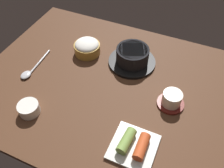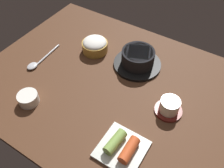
{
  "view_description": "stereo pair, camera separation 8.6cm",
  "coord_description": "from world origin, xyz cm",
  "views": [
    {
      "loc": [
        25.03,
        -54.53,
        69.66
      ],
      "look_at": [
        2.0,
        -2.0,
        5.0
      ],
      "focal_mm": 38.17,
      "sensor_mm": 36.0,
      "label": 1
    },
    {
      "loc": [
        32.65,
        -50.48,
        69.66
      ],
      "look_at": [
        2.0,
        -2.0,
        5.0
      ],
      "focal_mm": 38.17,
      "sensor_mm": 36.0,
      "label": 2
    }
  ],
  "objects": [
    {
      "name": "spoon",
      "position": [
        -31.38,
        -6.63,
        2.61
      ],
      "size": [
        3.6,
        18.56,
        1.35
      ],
      "color": "#B7B7BC",
      "rests_on": "dining_table"
    },
    {
      "name": "side_bowl_near",
      "position": [
        -19.75,
        -22.61,
        4.03
      ],
      "size": [
        7.19,
        7.19,
        3.79
      ],
      "color": "white",
      "rests_on": "dining_table"
    },
    {
      "name": "dining_table",
      "position": [
        0.0,
        0.0,
        1.0
      ],
      "size": [
        100.0,
        76.0,
        2.0
      ],
      "primitive_type": "cube",
      "color": "#4C2D1C",
      "rests_on": "ground"
    },
    {
      "name": "tea_cup_with_saucer",
      "position": [
        23.63,
        -0.11,
        4.61
      ],
      "size": [
        9.57,
        9.57,
        5.61
      ],
      "color": "maroon",
      "rests_on": "dining_table"
    },
    {
      "name": "rice_bowl",
      "position": [
        -15.96,
        12.76,
        5.13
      ],
      "size": [
        10.94,
        10.94,
        6.3
      ],
      "color": "#B78C38",
      "rests_on": "dining_table"
    },
    {
      "name": "stone_pot",
      "position": [
        3.69,
        14.55,
        5.34
      ],
      "size": [
        19.28,
        19.28,
        7.22
      ],
      "color": "black",
      "rests_on": "dining_table"
    },
    {
      "name": "kimchi_plate",
      "position": [
        17.46,
        -20.9,
        3.55
      ],
      "size": [
        13.75,
        13.75,
        4.31
      ],
      "color": "silver",
      "rests_on": "dining_table"
    }
  ]
}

